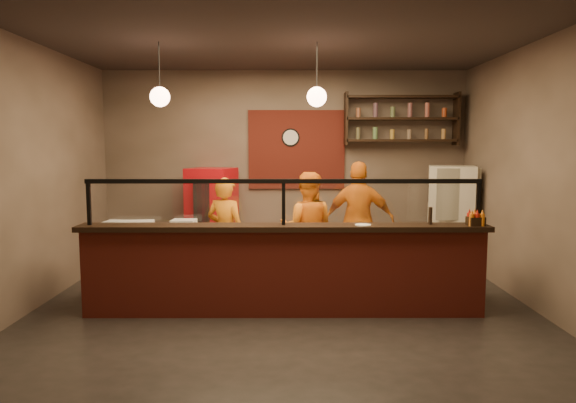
{
  "coord_description": "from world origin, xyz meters",
  "views": [
    {
      "loc": [
        0.04,
        -6.11,
        1.95
      ],
      "look_at": [
        0.05,
        0.3,
        1.26
      ],
      "focal_mm": 32.0,
      "sensor_mm": 36.0,
      "label": 1
    }
  ],
  "objects_px": {
    "wall_clock": "(291,138)",
    "fridge": "(450,219)",
    "cook_mid": "(307,229)",
    "cook_right": "(359,221)",
    "red_cooler": "(212,218)",
    "pepper_mill": "(430,216)",
    "pizza_dough": "(318,233)",
    "condiment_caddy": "(476,221)",
    "cook_left": "(226,233)"
  },
  "relations": [
    {
      "from": "wall_clock",
      "to": "fridge",
      "type": "height_order",
      "value": "wall_clock"
    },
    {
      "from": "cook_mid",
      "to": "cook_right",
      "type": "distance_m",
      "value": 0.84
    },
    {
      "from": "wall_clock",
      "to": "red_cooler",
      "type": "bearing_deg",
      "value": -166.37
    },
    {
      "from": "cook_mid",
      "to": "pepper_mill",
      "type": "relative_size",
      "value": 8.09
    },
    {
      "from": "fridge",
      "to": "red_cooler",
      "type": "xyz_separation_m",
      "value": [
        -3.78,
        0.32,
        -0.02
      ]
    },
    {
      "from": "red_cooler",
      "to": "pepper_mill",
      "type": "bearing_deg",
      "value": -24.19
    },
    {
      "from": "cook_mid",
      "to": "red_cooler",
      "type": "distance_m",
      "value": 1.88
    },
    {
      "from": "wall_clock",
      "to": "pizza_dough",
      "type": "height_order",
      "value": "wall_clock"
    },
    {
      "from": "fridge",
      "to": "pepper_mill",
      "type": "xyz_separation_m",
      "value": [
        -0.91,
        -2.1,
        0.33
      ]
    },
    {
      "from": "pizza_dough",
      "to": "wall_clock",
      "type": "bearing_deg",
      "value": 97.57
    },
    {
      "from": "cook_right",
      "to": "pepper_mill",
      "type": "bearing_deg",
      "value": 118.15
    },
    {
      "from": "cook_right",
      "to": "red_cooler",
      "type": "relative_size",
      "value": 1.08
    },
    {
      "from": "pizza_dough",
      "to": "cook_right",
      "type": "bearing_deg",
      "value": 61.19
    },
    {
      "from": "pepper_mill",
      "to": "red_cooler",
      "type": "bearing_deg",
      "value": 139.82
    },
    {
      "from": "fridge",
      "to": "pepper_mill",
      "type": "height_order",
      "value": "fridge"
    },
    {
      "from": "fridge",
      "to": "condiment_caddy",
      "type": "xyz_separation_m",
      "value": [
        -0.42,
        -2.19,
        0.28
      ]
    },
    {
      "from": "cook_right",
      "to": "condiment_caddy",
      "type": "relative_size",
      "value": 9.74
    },
    {
      "from": "cook_right",
      "to": "wall_clock",
      "type": "bearing_deg",
      "value": -40.78
    },
    {
      "from": "cook_left",
      "to": "fridge",
      "type": "relative_size",
      "value": 0.93
    },
    {
      "from": "pizza_dough",
      "to": "condiment_caddy",
      "type": "bearing_deg",
      "value": -14.07
    },
    {
      "from": "fridge",
      "to": "red_cooler",
      "type": "bearing_deg",
      "value": -170.29
    },
    {
      "from": "cook_right",
      "to": "pepper_mill",
      "type": "distance_m",
      "value": 1.73
    },
    {
      "from": "pizza_dough",
      "to": "cook_left",
      "type": "bearing_deg",
      "value": 147.41
    },
    {
      "from": "wall_clock",
      "to": "cook_right",
      "type": "height_order",
      "value": "wall_clock"
    },
    {
      "from": "wall_clock",
      "to": "red_cooler",
      "type": "height_order",
      "value": "wall_clock"
    },
    {
      "from": "cook_right",
      "to": "pizza_dough",
      "type": "xyz_separation_m",
      "value": [
        -0.68,
        -1.24,
        0.04
      ]
    },
    {
      "from": "cook_left",
      "to": "condiment_caddy",
      "type": "distance_m",
      "value": 3.24
    },
    {
      "from": "cook_left",
      "to": "pizza_dough",
      "type": "xyz_separation_m",
      "value": [
        1.22,
        -0.78,
        0.14
      ]
    },
    {
      "from": "red_cooler",
      "to": "pepper_mill",
      "type": "xyz_separation_m",
      "value": [
        2.87,
        -2.42,
        0.36
      ]
    },
    {
      "from": "red_cooler",
      "to": "condiment_caddy",
      "type": "height_order",
      "value": "red_cooler"
    },
    {
      "from": "cook_mid",
      "to": "cook_right",
      "type": "relative_size",
      "value": 0.92
    },
    {
      "from": "cook_left",
      "to": "fridge",
      "type": "bearing_deg",
      "value": -141.31
    },
    {
      "from": "cook_left",
      "to": "cook_right",
      "type": "bearing_deg",
      "value": -143.53
    },
    {
      "from": "wall_clock",
      "to": "cook_mid",
      "type": "bearing_deg",
      "value": -81.34
    },
    {
      "from": "red_cooler",
      "to": "pizza_dough",
      "type": "distance_m",
      "value": 2.61
    },
    {
      "from": "fridge",
      "to": "red_cooler",
      "type": "distance_m",
      "value": 3.79
    },
    {
      "from": "cook_left",
      "to": "condiment_caddy",
      "type": "height_order",
      "value": "cook_left"
    },
    {
      "from": "condiment_caddy",
      "to": "pepper_mill",
      "type": "height_order",
      "value": "pepper_mill"
    },
    {
      "from": "wall_clock",
      "to": "condiment_caddy",
      "type": "bearing_deg",
      "value": -53.59
    },
    {
      "from": "wall_clock",
      "to": "cook_left",
      "type": "height_order",
      "value": "wall_clock"
    },
    {
      "from": "pepper_mill",
      "to": "condiment_caddy",
      "type": "bearing_deg",
      "value": -10.22
    },
    {
      "from": "pepper_mill",
      "to": "pizza_dough",
      "type": "bearing_deg",
      "value": 164.48
    },
    {
      "from": "cook_left",
      "to": "fridge",
      "type": "height_order",
      "value": "fridge"
    },
    {
      "from": "cook_mid",
      "to": "pizza_dough",
      "type": "xyz_separation_m",
      "value": [
        0.09,
        -0.93,
        0.11
      ]
    },
    {
      "from": "condiment_caddy",
      "to": "pepper_mill",
      "type": "bearing_deg",
      "value": 169.78
    },
    {
      "from": "fridge",
      "to": "pepper_mill",
      "type": "bearing_deg",
      "value": -98.92
    },
    {
      "from": "condiment_caddy",
      "to": "red_cooler",
      "type": "bearing_deg",
      "value": 143.23
    },
    {
      "from": "wall_clock",
      "to": "pepper_mill",
      "type": "relative_size",
      "value": 1.52
    },
    {
      "from": "cook_right",
      "to": "cook_mid",
      "type": "bearing_deg",
      "value": 30.03
    },
    {
      "from": "cook_left",
      "to": "cook_right",
      "type": "relative_size",
      "value": 0.88
    }
  ]
}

